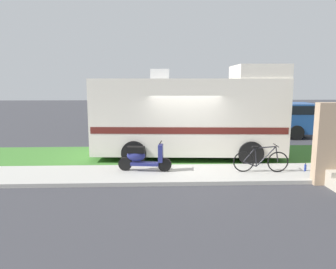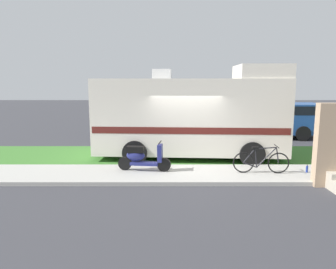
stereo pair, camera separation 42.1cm
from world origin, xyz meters
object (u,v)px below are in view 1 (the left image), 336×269
Objects in this scene: bicycle at (261,161)px; pickup_truck_far at (173,114)px; motorhome_rv at (190,115)px; bottle_green at (305,168)px; scooter at (143,157)px; pickup_truck_near at (270,119)px.

bicycle is 0.31× the size of pickup_truck_far.
motorhome_rv is 28.98× the size of bottle_green.
motorhome_rv reaches higher than bottle_green.
pickup_truck_near is at bearing 46.22° from scooter.
bicycle is at bearing -77.49° from pickup_truck_far.
pickup_truck_near is at bearing 43.64° from motorhome_rv.
bicycle is 7.72m from pickup_truck_near.
motorhome_rv is at bearing -136.36° from pickup_truck_near.
motorhome_rv is at bearing 127.78° from bicycle.
bottle_green is at bearing 2.73° from bicycle.
pickup_truck_far reaches higher than bicycle.
pickup_truck_near is at bearing 68.47° from bicycle.
bicycle is 10.48m from pickup_truck_far.
scooter is 10.06m from pickup_truck_far.
pickup_truck_near reaches higher than scooter.
pickup_truck_near is 5.94m from pickup_truck_far.
pickup_truck_near reaches higher than pickup_truck_far.
pickup_truck_near is 7.25m from bottle_green.
motorhome_rv reaches higher than scooter.
bicycle is 7.00× the size of bottle_green.
scooter is 6.90× the size of bottle_green.
motorhome_rv is 3.47m from bicycle.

